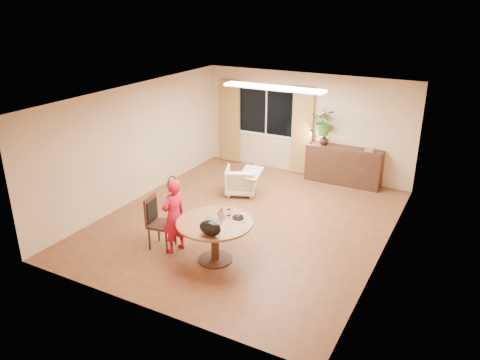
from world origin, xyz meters
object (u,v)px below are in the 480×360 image
(armchair, at_px, (241,181))
(sideboard, at_px, (343,166))
(dining_chair, at_px, (162,223))
(dining_table, at_px, (215,230))
(child, at_px, (174,216))

(armchair, relative_size, sideboard, 0.38)
(dining_chair, bearing_deg, dining_table, -5.44)
(armchair, height_order, sideboard, sideboard)
(dining_table, xyz_separation_m, sideboard, (0.90, 4.61, -0.13))
(dining_chair, height_order, child, child)
(dining_table, height_order, dining_chair, dining_chair)
(dining_table, distance_m, dining_chair, 1.10)
(dining_table, xyz_separation_m, dining_chair, (-1.10, -0.07, -0.10))
(sideboard, bearing_deg, armchair, -137.14)
(dining_table, bearing_deg, sideboard, 78.98)
(child, height_order, armchair, child)
(child, xyz_separation_m, armchair, (-0.19, 2.89, -0.38))
(dining_table, bearing_deg, armchair, 109.55)
(child, relative_size, sideboard, 0.76)
(child, bearing_deg, armchair, -162.62)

